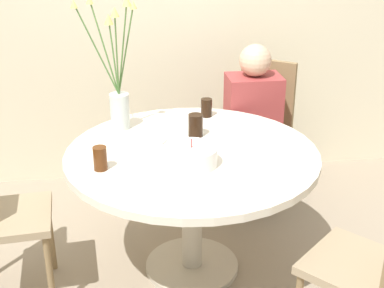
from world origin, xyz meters
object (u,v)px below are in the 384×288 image
Objects in this scene: drink_glass_0 at (206,108)px; drink_glass_2 at (196,125)px; flower_vase at (118,90)px; person_boy at (252,132)px; birthday_cake at (191,156)px; chair_right_flank at (261,121)px; drink_glass_1 at (100,158)px; side_plate at (151,140)px; chair_left_flank at (377,258)px.

drink_glass_2 reaches higher than drink_glass_0.
person_boy is (0.85, 0.32, -0.43)m from flower_vase.
chair_right_flank is at bearing 58.02° from birthday_cake.
drink_glass_2 is at bearing 34.00° from drink_glass_1.
drink_glass_1 is at bearing -146.00° from drink_glass_2.
chair_right_flank is 3.74× the size of birthday_cake.
side_plate is at bearing 49.93° from drink_glass_1.
flower_vase is at bearing 79.26° from drink_glass_1.
chair_right_flank is 1.04m from side_plate.
chair_left_flank reaches higher than drink_glass_1.
flower_vase reaches higher than chair_right_flank.
drink_glass_1 is at bearing -69.97° from chair_left_flank.
chair_right_flank is 8.11× the size of drink_glass_1.
chair_left_flank reaches higher than drink_glass_2.
side_plate is at bearing -142.53° from person_boy.
side_plate is 0.25m from drink_glass_2.
chair_right_flank is 1.29× the size of flower_vase.
flower_vase reaches higher than chair_left_flank.
person_boy reaches higher than drink_glass_1.
chair_right_flank is at bearing 40.10° from side_plate.
flower_vase is at bearing -167.72° from drink_glass_0.
flower_vase is 0.55m from drink_glass_1.
drink_glass_0 is 0.87m from drink_glass_1.
drink_glass_1 is at bearing -100.74° from flower_vase.
flower_vase is at bearing -159.49° from person_boy.
chair_right_flank is 8.68× the size of drink_glass_0.
chair_left_flank is 1.27m from side_plate.
side_plate is 0.40m from drink_glass_1.
chair_left_flank is 3.74× the size of birthday_cake.
flower_vase reaches higher than drink_glass_2.
drink_glass_0 is 0.94× the size of drink_glass_1.
chair_left_flank reaches higher than birthday_cake.
chair_left_flank is 0.85× the size of person_boy.
chair_right_flank is 0.85× the size of person_boy.
chair_right_flank is 1.44m from drink_glass_1.
chair_right_flank is 7.55× the size of drink_glass_2.
drink_glass_2 is (0.07, 0.35, 0.02)m from birthday_cake.
birthday_cake is at bearing -101.53° from drink_glass_2.
chair_left_flank is 1.57m from flower_vase.
drink_glass_1 is (-1.12, 0.60, 0.24)m from chair_left_flank.
chair_right_flank is at bearing -128.55° from chair_left_flank.
drink_glass_1 is 0.93× the size of drink_glass_2.
chair_left_flank is at bearing -67.35° from drink_glass_0.
drink_glass_0 is (-0.51, 1.23, 0.24)m from chair_left_flank.
flower_vase is 6.29× the size of drink_glass_1.
birthday_cake is at bearing -86.55° from chair_right_flank.
flower_vase reaches higher than birthday_cake.
chair_right_flank reaches higher than drink_glass_1.
drink_glass_1 reaches higher than side_plate.
flower_vase is at bearing 126.94° from side_plate.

